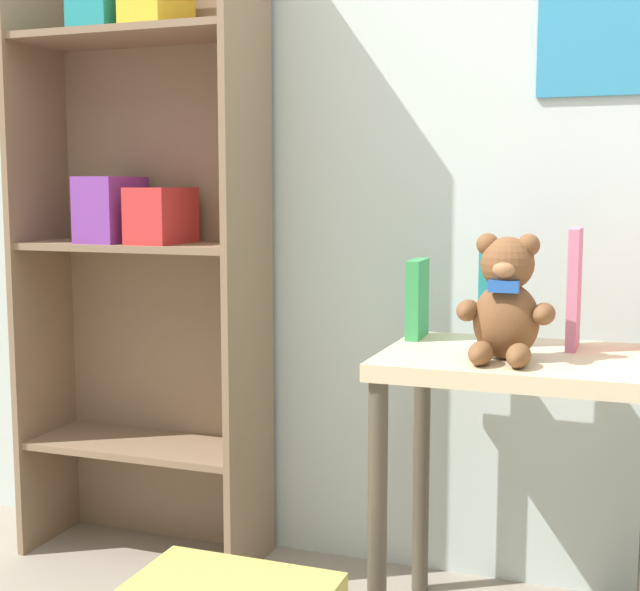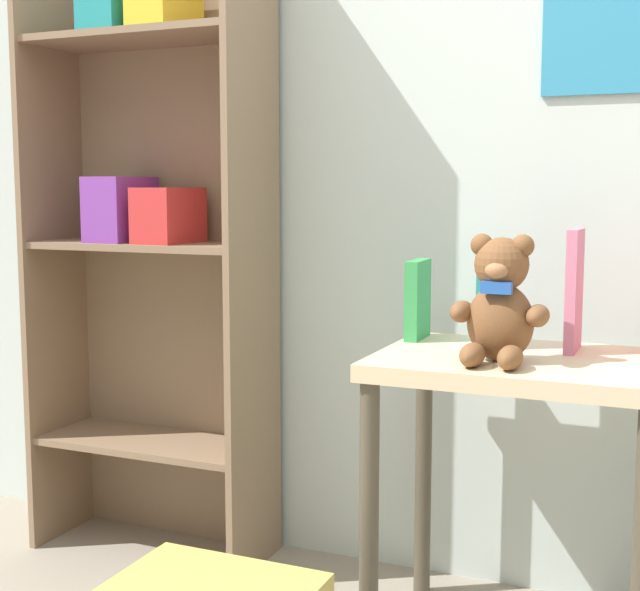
# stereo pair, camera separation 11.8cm
# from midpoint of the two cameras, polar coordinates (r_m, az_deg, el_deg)

# --- Properties ---
(wall_back) EXTENTS (4.80, 0.07, 2.50)m
(wall_back) POSITION_cam_midpoint_polar(r_m,az_deg,el_deg) (2.25, 11.71, 13.53)
(wall_back) COLOR silver
(wall_back) RESTS_ON ground_plane
(bookshelf_side) EXTENTS (0.64, 0.28, 1.67)m
(bookshelf_side) POSITION_cam_midpoint_polar(r_m,az_deg,el_deg) (2.41, -9.08, 5.18)
(bookshelf_side) COLOR #7F664C
(bookshelf_side) RESTS_ON ground_plane
(display_table) EXTENTS (0.58, 0.44, 0.64)m
(display_table) POSITION_cam_midpoint_polar(r_m,az_deg,el_deg) (1.92, 14.41, -7.13)
(display_table) COLOR beige
(display_table) RESTS_ON ground_plane
(teddy_bear) EXTENTS (0.19, 0.18, 0.25)m
(teddy_bear) POSITION_cam_midpoint_polar(r_m,az_deg,el_deg) (1.80, 13.28, -0.56)
(teddy_bear) COLOR brown
(teddy_bear) RESTS_ON display_table
(book_standing_green) EXTENTS (0.03, 0.12, 0.18)m
(book_standing_green) POSITION_cam_midpoint_polar(r_m,az_deg,el_deg) (2.05, 7.92, -0.26)
(book_standing_green) COLOR #33934C
(book_standing_green) RESTS_ON display_table
(book_standing_teal) EXTENTS (0.04, 0.13, 0.22)m
(book_standing_teal) POSITION_cam_midpoint_polar(r_m,az_deg,el_deg) (1.99, 12.61, 0.02)
(book_standing_teal) COLOR teal
(book_standing_teal) RESTS_ON display_table
(book_standing_pink) EXTENTS (0.02, 0.12, 0.26)m
(book_standing_pink) POSITION_cam_midpoint_polar(r_m,az_deg,el_deg) (1.97, 17.62, 0.31)
(book_standing_pink) COLOR #D17093
(book_standing_pink) RESTS_ON display_table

